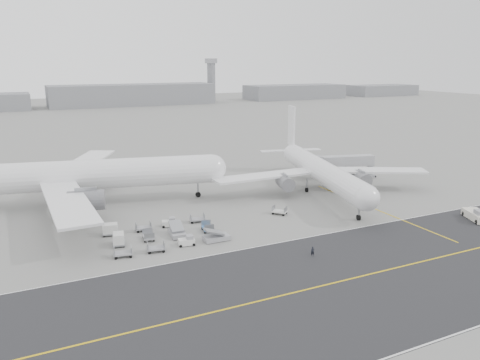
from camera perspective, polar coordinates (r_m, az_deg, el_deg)
name	(u,v)px	position (r m, az deg, el deg)	size (l,w,h in m)	color
ground	(256,241)	(78.56, 1.91, -7.49)	(700.00, 700.00, 0.00)	gray
taxiway	(348,279)	(67.32, 13.05, -11.73)	(220.00, 59.00, 0.03)	#2C2C2F
horizon_buildings	(119,106)	(332.17, -14.53, 8.78)	(520.00, 28.00, 28.00)	gray
control_tower	(211,79)	(356.03, -3.52, 12.16)	(7.00, 7.00, 31.25)	gray
airliner_a	(76,175)	(101.96, -19.42, 0.53)	(62.87, 61.54, 21.97)	white
airliner_b	(320,170)	(107.92, 9.74, 1.19)	(49.08, 50.22, 17.63)	white
pushback_tug	(478,215)	(99.00, 26.98, -3.86)	(5.17, 8.16, 2.35)	beige
jet_bridge	(346,162)	(122.48, 12.80, 2.15)	(15.94, 6.87, 5.97)	gray
gse_cluster	(164,238)	(81.07, -9.24, -6.97)	(23.70, 17.88, 2.16)	#95959A
stray_dolly	(279,214)	(92.25, 4.83, -4.18)	(1.73, 2.80, 1.73)	silver
ground_crew_a	(313,251)	(73.43, 8.84, -8.61)	(0.56, 0.37, 1.55)	black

